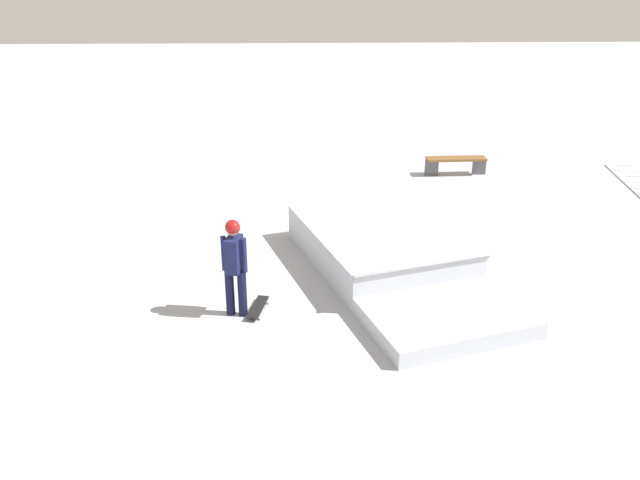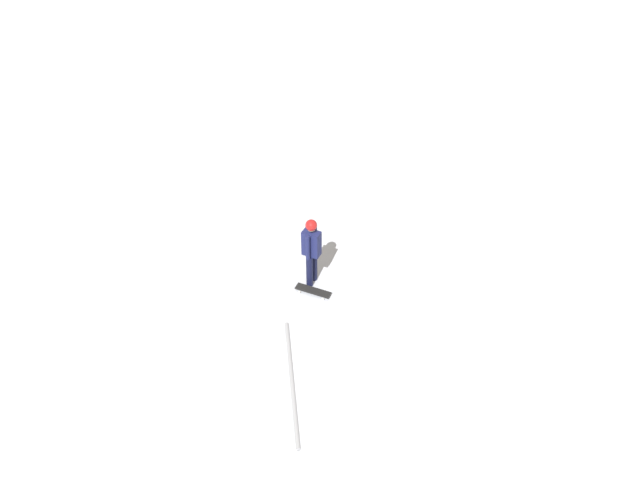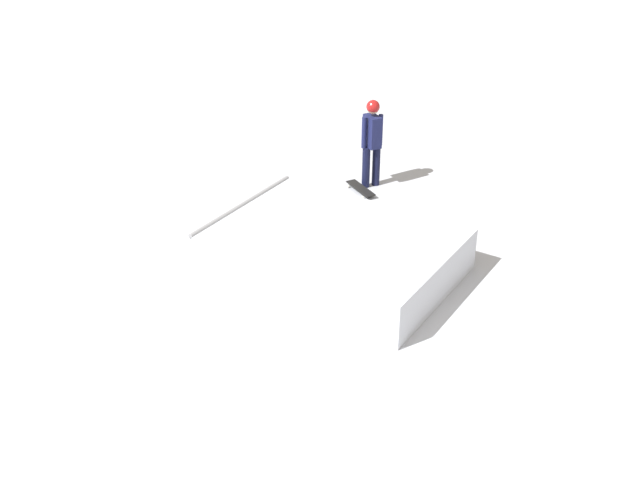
{
  "view_description": "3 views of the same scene",
  "coord_description": "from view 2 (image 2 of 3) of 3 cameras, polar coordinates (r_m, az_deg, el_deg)",
  "views": [
    {
      "loc": [
        13.79,
        -1.98,
        5.87
      ],
      "look_at": [
        2.31,
        -1.67,
        0.9
      ],
      "focal_mm": 39.18,
      "sensor_mm": 36.0,
      "label": 1
    },
    {
      "loc": [
        1.4,
        5.66,
        8.43
      ],
      "look_at": [
        3.25,
        -3.4,
        1.0
      ],
      "focal_mm": 30.69,
      "sensor_mm": 36.0,
      "label": 2
    },
    {
      "loc": [
        -6.76,
        6.4,
        6.38
      ],
      "look_at": [
        1.43,
        -0.26,
        0.6
      ],
      "focal_mm": 44.0,
      "sensor_mm": 36.0,
      "label": 3
    }
  ],
  "objects": [
    {
      "name": "ground_plane",
      "position": [
        10.25,
        14.93,
        -18.62
      ],
      "size": [
        60.0,
        60.0,
        0.0
      ],
      "primitive_type": "plane",
      "color": "#B2B7C1"
    },
    {
      "name": "skate_ramp",
      "position": [
        10.09,
        4.88,
        -14.96
      ],
      "size": [
        5.94,
        4.16,
        0.74
      ],
      "rotation": [
        0.0,
        0.0,
        0.32
      ],
      "color": "silver",
      "rests_on": "ground"
    },
    {
      "name": "skater",
      "position": [
        11.66,
        -0.89,
        -0.78
      ],
      "size": [
        0.42,
        0.43,
        1.73
      ],
      "rotation": [
        0.0,
        0.0,
        6.04
      ],
      "color": "black",
      "rests_on": "ground"
    },
    {
      "name": "skateboard",
      "position": [
        12.01,
        -0.73,
        -5.31
      ],
      "size": [
        0.82,
        0.38,
        0.09
      ],
      "rotation": [
        0.0,
        0.0,
        6.08
      ],
      "color": "black",
      "rests_on": "ground"
    }
  ]
}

